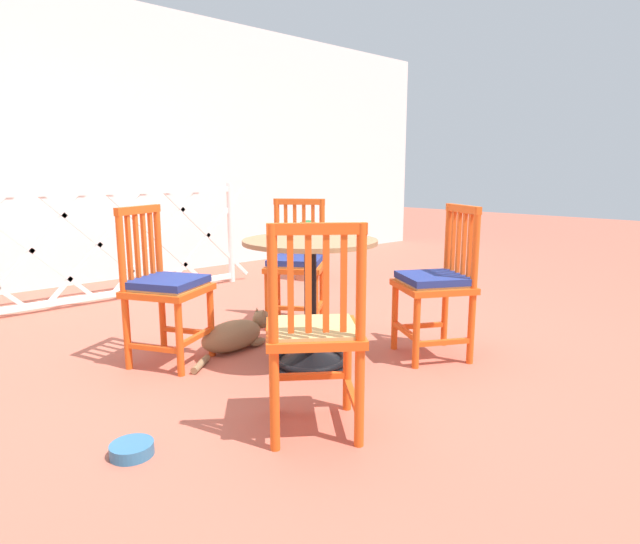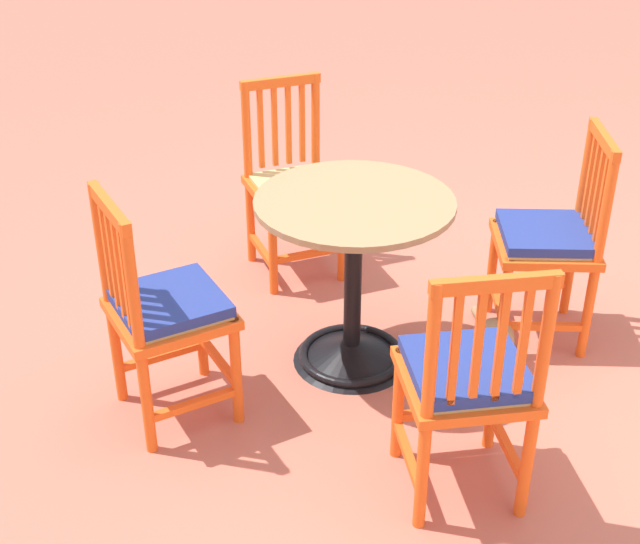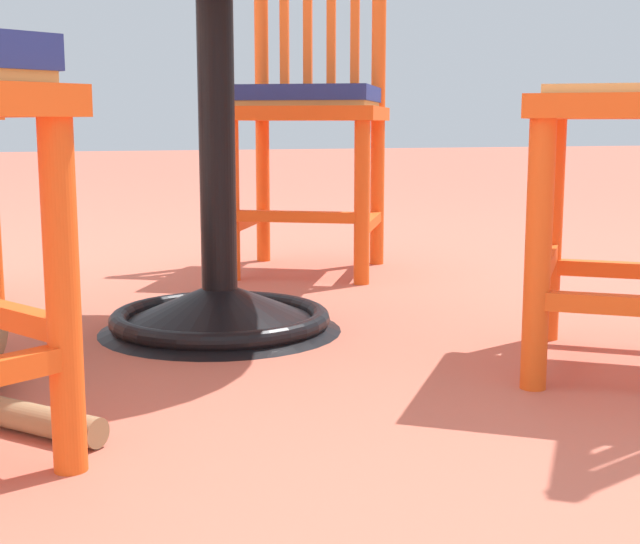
# 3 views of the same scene
# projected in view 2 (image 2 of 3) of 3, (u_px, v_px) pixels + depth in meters

# --- Properties ---
(ground_plane) EXTENTS (24.00, 24.00, 0.00)m
(ground_plane) POSITION_uv_depth(u_px,v_px,m) (374.00, 350.00, 3.70)
(ground_plane) COLOR #BC604C
(cafe_table) EXTENTS (0.76, 0.76, 0.73)m
(cafe_table) POSITION_uv_depth(u_px,v_px,m) (353.00, 301.00, 3.50)
(cafe_table) COLOR black
(cafe_table) RESTS_ON ground_plane
(orange_chair_facing_out) EXTENTS (0.56, 0.56, 0.91)m
(orange_chair_facing_out) POSITION_uv_depth(u_px,v_px,m) (467.00, 381.00, 2.77)
(orange_chair_facing_out) COLOR #EA5619
(orange_chair_facing_out) RESTS_ON ground_plane
(orange_chair_by_planter) EXTENTS (0.55, 0.55, 0.91)m
(orange_chair_by_planter) POSITION_uv_depth(u_px,v_px,m) (550.00, 241.00, 3.60)
(orange_chair_by_planter) COLOR #EA5619
(orange_chair_by_planter) RESTS_ON ground_plane
(orange_chair_near_fence) EXTENTS (0.56, 0.56, 0.91)m
(orange_chair_near_fence) POSITION_uv_depth(u_px,v_px,m) (293.00, 186.00, 4.10)
(orange_chair_near_fence) COLOR #EA5619
(orange_chair_near_fence) RESTS_ON ground_plane
(orange_chair_at_corner) EXTENTS (0.55, 0.55, 0.91)m
(orange_chair_at_corner) POSITION_uv_depth(u_px,v_px,m) (164.00, 311.00, 3.13)
(orange_chair_at_corner) COLOR #EA5619
(orange_chair_at_corner) RESTS_ON ground_plane
(tabby_cat) EXTENTS (0.71, 0.34, 0.23)m
(tabby_cat) POSITION_uv_depth(u_px,v_px,m) (483.00, 356.00, 3.50)
(tabby_cat) COLOR #8E704C
(tabby_cat) RESTS_ON ground_plane
(pet_water_bowl) EXTENTS (0.17, 0.17, 0.05)m
(pet_water_bowl) POSITION_uv_depth(u_px,v_px,m) (416.00, 226.00, 4.64)
(pet_water_bowl) COLOR teal
(pet_water_bowl) RESTS_ON ground_plane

